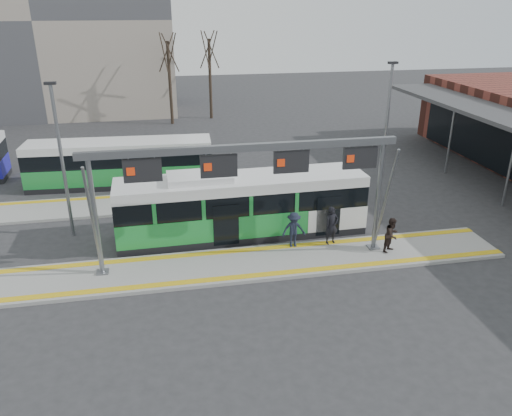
{
  "coord_description": "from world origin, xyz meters",
  "views": [
    {
      "loc": [
        -3.66,
        -18.74,
        10.64
      ],
      "look_at": [
        0.54,
        3.0,
        1.4
      ],
      "focal_mm": 35.0,
      "sensor_mm": 36.0,
      "label": 1
    }
  ],
  "objects_px": {
    "hero_bus": "(241,206)",
    "passenger_a": "(332,226)",
    "passenger_b": "(392,235)",
    "gantry": "(247,169)",
    "passenger_c": "(294,230)"
  },
  "relations": [
    {
      "from": "hero_bus",
      "to": "passenger_b",
      "type": "distance_m",
      "value": 7.11
    },
    {
      "from": "gantry",
      "to": "passenger_c",
      "type": "height_order",
      "value": "gantry"
    },
    {
      "from": "hero_bus",
      "to": "passenger_a",
      "type": "relative_size",
      "value": 6.58
    },
    {
      "from": "passenger_b",
      "to": "passenger_c",
      "type": "relative_size",
      "value": 0.95
    },
    {
      "from": "passenger_b",
      "to": "passenger_a",
      "type": "bearing_deg",
      "value": 118.3
    },
    {
      "from": "gantry",
      "to": "passenger_b",
      "type": "bearing_deg",
      "value": -3.57
    },
    {
      "from": "passenger_b",
      "to": "gantry",
      "type": "bearing_deg",
      "value": 142.24
    },
    {
      "from": "passenger_b",
      "to": "passenger_c",
      "type": "distance_m",
      "value": 4.39
    },
    {
      "from": "gantry",
      "to": "passenger_a",
      "type": "distance_m",
      "value": 5.28
    },
    {
      "from": "passenger_b",
      "to": "passenger_c",
      "type": "bearing_deg",
      "value": 129.26
    },
    {
      "from": "passenger_a",
      "to": "passenger_b",
      "type": "relative_size",
      "value": 1.13
    },
    {
      "from": "passenger_b",
      "to": "passenger_c",
      "type": "height_order",
      "value": "passenger_c"
    },
    {
      "from": "hero_bus",
      "to": "passenger_a",
      "type": "distance_m",
      "value": 4.41
    },
    {
      "from": "gantry",
      "to": "hero_bus",
      "type": "xyz_separation_m",
      "value": [
        0.2,
        2.89,
        -2.81
      ]
    },
    {
      "from": "gantry",
      "to": "hero_bus",
      "type": "distance_m",
      "value": 4.04
    }
  ]
}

